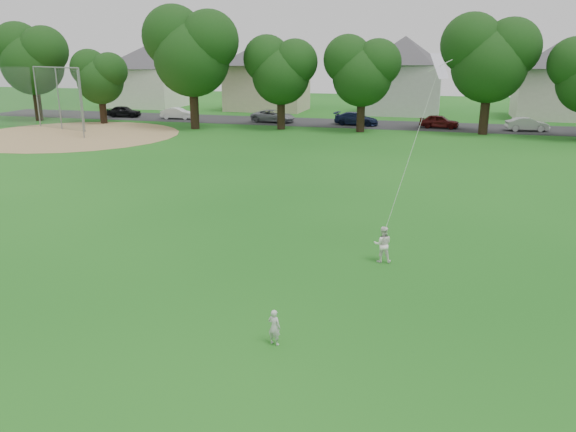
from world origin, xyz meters
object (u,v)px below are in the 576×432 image
(toddler, at_px, (274,327))
(baseball_backstop, at_px, (53,99))
(older_boy, at_px, (383,244))
(kite, at_px, (411,153))

(toddler, relative_size, baseball_backstop, 0.08)
(older_boy, xyz_separation_m, kite, (0.72, 0.56, 3.11))
(older_boy, xyz_separation_m, baseball_backstop, (-32.41, 25.46, 2.12))
(toddler, distance_m, kite, 8.19)
(toddler, xyz_separation_m, baseball_backstop, (-30.44, 31.90, 2.29))
(baseball_backstop, bearing_deg, kite, -36.93)
(toddler, bearing_deg, older_boy, -90.96)
(older_boy, distance_m, baseball_backstop, 41.27)
(kite, relative_size, baseball_backstop, 0.52)
(older_boy, bearing_deg, toddler, 62.86)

